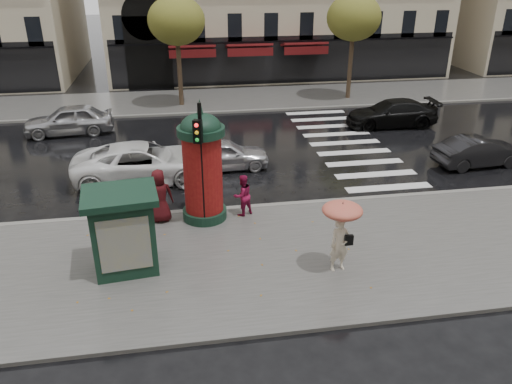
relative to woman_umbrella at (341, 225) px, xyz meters
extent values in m
plane|color=black|center=(-2.05, 1.53, -1.59)|extent=(160.00, 160.00, 0.00)
cube|color=#474744|center=(-2.05, 1.03, -1.53)|extent=(90.00, 7.00, 0.12)
cube|color=#474744|center=(-2.05, 20.53, -1.53)|extent=(90.00, 6.00, 0.12)
cube|color=slate|center=(-2.05, 4.53, -1.52)|extent=(90.00, 0.25, 0.14)
cube|color=slate|center=(-2.05, 17.53, -1.52)|extent=(90.00, 0.25, 0.14)
cube|color=silver|center=(3.95, 11.13, -1.58)|extent=(3.60, 11.75, 0.01)
cylinder|color=#38281C|center=(-4.05, 19.53, 1.01)|extent=(0.28, 0.28, 5.20)
ellipsoid|color=#50641F|center=(-4.05, 19.53, 3.61)|extent=(3.40, 3.40, 2.89)
cylinder|color=#38281C|center=(6.95, 19.53, 1.01)|extent=(0.28, 0.28, 5.20)
ellipsoid|color=#50641F|center=(6.95, 19.53, 3.61)|extent=(3.40, 3.40, 2.89)
imported|color=beige|center=(0.00, 0.00, -0.63)|extent=(0.65, 0.47, 1.67)
cylinder|color=black|center=(0.00, 0.00, -0.08)|extent=(0.02, 0.02, 1.06)
ellipsoid|color=red|center=(0.00, 0.00, 0.48)|extent=(1.16, 1.16, 0.41)
cone|color=black|center=(0.00, 0.00, 0.71)|extent=(0.04, 0.04, 0.09)
cube|color=black|center=(0.24, -0.07, -0.47)|extent=(0.25, 0.11, 0.31)
imported|color=maroon|center=(-2.30, 3.93, -0.71)|extent=(0.92, 0.85, 1.52)
imported|color=#420D11|center=(-5.18, 3.93, -0.52)|extent=(0.96, 0.66, 1.91)
cylinder|color=black|center=(-3.66, 3.93, -1.30)|extent=(1.55, 1.55, 0.33)
cylinder|color=maroon|center=(-3.66, 3.93, 0.25)|extent=(1.33, 1.33, 2.77)
cylinder|color=black|center=(-3.66, 3.93, 1.74)|extent=(1.59, 1.59, 0.28)
ellipsoid|color=black|center=(-3.66, 3.93, 1.85)|extent=(1.37, 1.37, 0.96)
cone|color=black|center=(-3.66, 3.93, 2.57)|extent=(0.22, 0.22, 0.50)
cylinder|color=black|center=(-3.70, 3.33, 0.69)|extent=(0.13, 0.13, 4.32)
cube|color=black|center=(-3.80, 3.11, 1.99)|extent=(0.32, 0.28, 0.76)
cube|color=black|center=(-6.15, 1.09, -0.33)|extent=(1.87, 1.58, 2.27)
cube|color=black|center=(-6.15, 1.09, 0.91)|extent=(2.23, 1.94, 0.19)
imported|color=silver|center=(-2.49, 8.67, -0.91)|extent=(4.04, 1.72, 1.36)
imported|color=black|center=(8.86, 7.19, -0.92)|extent=(4.16, 1.77, 1.33)
imported|color=white|center=(-5.90, 7.89, -0.79)|extent=(5.81, 2.74, 1.60)
imported|color=black|center=(7.38, 13.46, -0.86)|extent=(5.09, 2.23, 1.46)
imported|color=#A9AAAE|center=(-10.07, 14.87, -0.81)|extent=(4.73, 2.27, 1.56)
camera|label=1|loc=(-4.41, -11.90, 6.85)|focal=35.00mm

